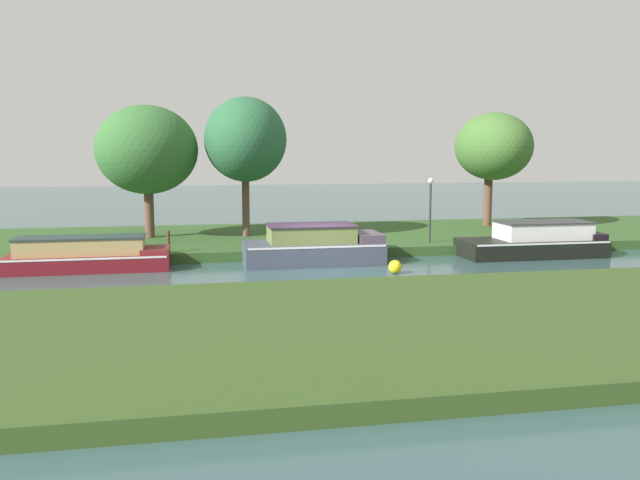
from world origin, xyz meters
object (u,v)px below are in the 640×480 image
(mooring_post_near, at_px, (496,236))
(slate_cruiser, at_px, (314,246))
(willow_tree_centre, at_px, (245,140))
(black_narrowboat, at_px, (536,241))
(mooring_post_far, at_px, (168,242))
(willow_tree_left, at_px, (147,150))
(channel_buoy, at_px, (395,267))
(lamp_post, at_px, (430,202))
(willow_tree_right, at_px, (493,147))
(maroon_barge, at_px, (88,256))

(mooring_post_near, bearing_deg, slate_cruiser, -171.13)
(willow_tree_centre, distance_m, mooring_post_near, 11.84)
(black_narrowboat, relative_size, mooring_post_far, 6.99)
(mooring_post_near, bearing_deg, willow_tree_centre, 158.98)
(willow_tree_left, relative_size, channel_buoy, 12.33)
(mooring_post_near, bearing_deg, lamp_post, 166.38)
(slate_cruiser, bearing_deg, channel_buoy, -48.10)
(slate_cruiser, bearing_deg, willow_tree_left, 138.34)
(willow_tree_left, xyz_separation_m, willow_tree_right, (17.20, 1.29, 0.16))
(mooring_post_near, relative_size, mooring_post_far, 0.72)
(willow_tree_right, relative_size, channel_buoy, 12.16)
(black_narrowboat, height_order, mooring_post_far, black_narrowboat)
(willow_tree_left, height_order, mooring_post_far, willow_tree_left)
(lamp_post, relative_size, channel_buoy, 5.76)
(willow_tree_right, bearing_deg, black_narrowboat, -100.81)
(willow_tree_centre, height_order, willow_tree_right, willow_tree_centre)
(slate_cruiser, distance_m, lamp_post, 5.94)
(black_narrowboat, relative_size, willow_tree_left, 0.98)
(willow_tree_centre, bearing_deg, mooring_post_near, -21.02)
(black_narrowboat, distance_m, willow_tree_centre, 13.31)
(slate_cruiser, bearing_deg, willow_tree_centre, 112.58)
(willow_tree_centre, distance_m, willow_tree_right, 12.98)
(mooring_post_near, height_order, channel_buoy, mooring_post_near)
(maroon_barge, relative_size, mooring_post_near, 9.46)
(black_narrowboat, height_order, willow_tree_left, willow_tree_left)
(maroon_barge, xyz_separation_m, willow_tree_right, (19.04, 7.10, 3.96))
(black_narrowboat, relative_size, slate_cruiser, 1.10)
(mooring_post_far, height_order, channel_buoy, mooring_post_far)
(willow_tree_left, xyz_separation_m, channel_buoy, (8.96, -8.52, -4.11))
(willow_tree_left, bearing_deg, channel_buoy, -43.54)
(maroon_barge, distance_m, willow_tree_left, 7.19)
(willow_tree_right, height_order, lamp_post, willow_tree_right)
(mooring_post_near, bearing_deg, maroon_barge, -175.59)
(mooring_post_near, height_order, mooring_post_far, mooring_post_far)
(maroon_barge, height_order, black_narrowboat, black_narrowboat)
(channel_buoy, bearing_deg, maroon_barge, 165.98)
(willow_tree_left, bearing_deg, slate_cruiser, -41.66)
(black_narrowboat, height_order, willow_tree_centre, willow_tree_centre)
(willow_tree_right, height_order, channel_buoy, willow_tree_right)
(black_narrowboat, relative_size, willow_tree_centre, 0.93)
(maroon_barge, height_order, channel_buoy, maroon_barge)
(willow_tree_centre, height_order, mooring_post_far, willow_tree_centre)
(willow_tree_left, height_order, channel_buoy, willow_tree_left)
(mooring_post_near, bearing_deg, channel_buoy, -145.39)
(maroon_barge, relative_size, black_narrowboat, 0.98)
(willow_tree_left, height_order, lamp_post, willow_tree_left)
(willow_tree_right, bearing_deg, maroon_barge, -159.54)
(channel_buoy, bearing_deg, mooring_post_far, 153.53)
(maroon_barge, xyz_separation_m, mooring_post_near, (16.56, 1.28, 0.15))
(willow_tree_right, height_order, mooring_post_near, willow_tree_right)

